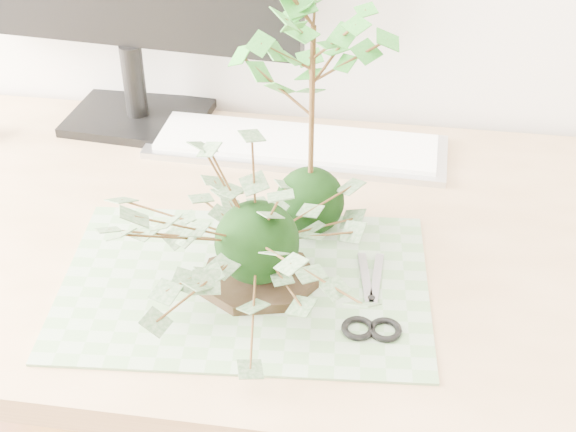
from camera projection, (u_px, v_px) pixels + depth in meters
The scene contains 7 objects.
desk at pixel (301, 283), 1.20m from camera, with size 1.60×0.70×0.74m.
cutting_mat at pixel (245, 284), 1.06m from camera, with size 0.48×0.32×0.00m, color #648F59.
stone_dish at pixel (258, 279), 1.05m from camera, with size 0.16×0.16×0.01m, color black.
ivy_kokedama at pixel (256, 209), 0.99m from camera, with size 0.34×0.34×0.22m.
maple_kokedama at pixel (313, 44), 0.99m from camera, with size 0.22×0.22×0.41m.
keyboard at pixel (296, 145), 1.33m from camera, with size 0.50×0.16×0.02m.
scissors at pixel (370, 317), 1.00m from camera, with size 0.08×0.17×0.01m.
Camera 1 is at (0.12, 0.33, 1.44)m, focal length 50.00 mm.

